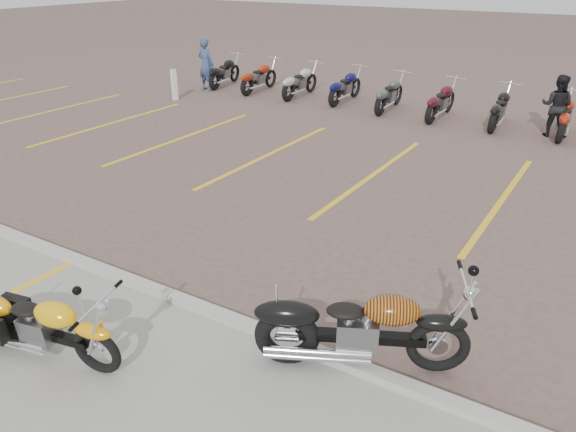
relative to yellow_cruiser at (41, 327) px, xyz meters
The scene contains 10 objects.
ground 3.75m from the yellow_cruiser, 79.00° to the left, with size 100.00×100.00×0.00m, color #6F564F.
concrete_apron 1.18m from the yellow_cruiser, 49.70° to the right, with size 60.00×5.00×0.01m, color #9E9B93.
curb 1.84m from the yellow_cruiser, 66.82° to the left, with size 60.00×0.18×0.12m, color #ADAAA3.
parking_stripes 7.71m from the yellow_cruiser, 84.70° to the left, with size 38.00×5.50×0.01m, color gold, non-canonical shape.
yellow_cruiser is the anchor object (origin of this frame).
flame_cruiser 3.57m from the yellow_cruiser, 29.17° to the left, with size 2.21×1.18×0.98m.
person_a 14.97m from the yellow_cruiser, 122.27° to the left, with size 0.66×0.43×1.80m, color navy.
person_b 13.38m from the yellow_cruiser, 74.89° to the left, with size 0.78×0.61×1.61m, color black.
bollard 13.41m from the yellow_cruiser, 125.98° to the left, with size 0.15×0.15×1.00m, color silver.
bg_bike_row 13.36m from the yellow_cruiser, 84.89° to the left, with size 18.95×2.05×1.10m.
Camera 1 is at (4.48, -6.67, 4.21)m, focal length 35.00 mm.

